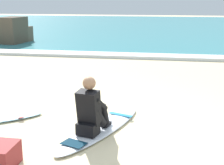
# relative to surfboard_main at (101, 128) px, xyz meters

# --- Properties ---
(ground_plane) EXTENTS (80.00, 80.00, 0.00)m
(ground_plane) POSITION_rel_surfboard_main_xyz_m (-0.04, 0.23, -0.04)
(ground_plane) COLOR beige
(sea) EXTENTS (80.00, 28.00, 0.10)m
(sea) POSITION_rel_surfboard_main_xyz_m (-0.04, 21.08, 0.01)
(sea) COLOR teal
(sea) RESTS_ON ground
(breaking_foam) EXTENTS (80.00, 0.90, 0.11)m
(breaking_foam) POSITION_rel_surfboard_main_xyz_m (-0.04, 7.38, 0.02)
(breaking_foam) COLOR white
(breaking_foam) RESTS_ON ground
(surfboard_main) EXTENTS (1.34, 2.50, 0.08)m
(surfboard_main) POSITION_rel_surfboard_main_xyz_m (0.00, 0.00, 0.00)
(surfboard_main) COLOR silver
(surfboard_main) RESTS_ON ground
(surfer_seated) EXTENTS (0.49, 0.76, 0.95)m
(surfer_seated) POSITION_rel_surfboard_main_xyz_m (-0.11, -0.26, 0.40)
(surfer_seated) COLOR black
(surfer_seated) RESTS_ON surfboard_main
(rock_outcrop_distant) EXTENTS (3.09, 2.50, 1.34)m
(rock_outcrop_distant) POSITION_rel_surfboard_main_xyz_m (-7.17, 10.30, 0.50)
(rock_outcrop_distant) COLOR brown
(rock_outcrop_distant) RESTS_ON ground
(beach_bag) EXTENTS (0.36, 0.48, 0.32)m
(beach_bag) POSITION_rel_surfboard_main_xyz_m (-1.05, -1.48, 0.12)
(beach_bag) COLOR maroon
(beach_bag) RESTS_ON ground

